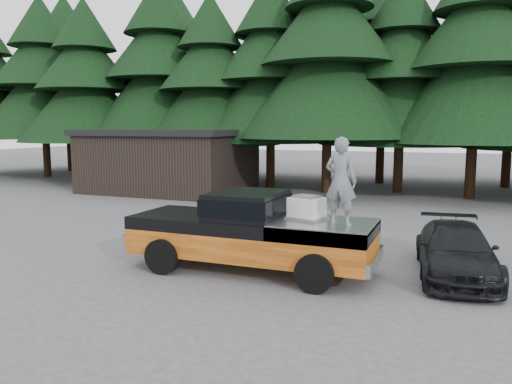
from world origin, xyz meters
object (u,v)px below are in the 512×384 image
at_px(pickup_truck, 251,244).
at_px(utility_building, 170,160).
at_px(parked_car, 456,251).
at_px(air_compressor, 307,209).
at_px(man_on_bed, 341,181).

bearing_deg(pickup_truck, utility_building, 128.46).
xyz_separation_m(pickup_truck, parked_car, (4.57, 1.40, -0.07)).
distance_m(air_compressor, parked_car, 3.62).
relative_size(air_compressor, utility_building, 0.08).
bearing_deg(air_compressor, man_on_bed, -4.74).
bearing_deg(air_compressor, pickup_truck, -157.19).
xyz_separation_m(pickup_truck, air_compressor, (1.33, 0.15, 0.91)).
height_order(pickup_truck, man_on_bed, man_on_bed).
relative_size(pickup_truck, parked_car, 1.46).
bearing_deg(pickup_truck, air_compressor, 6.27).
distance_m(air_compressor, man_on_bed, 1.16).
bearing_deg(utility_building, parked_car, -37.29).
bearing_deg(man_on_bed, air_compressor, -13.34).
distance_m(pickup_truck, air_compressor, 1.62).
relative_size(man_on_bed, parked_car, 0.47).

